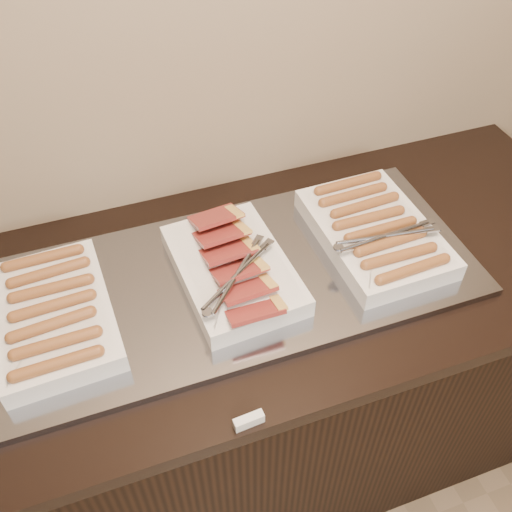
{
  "coord_description": "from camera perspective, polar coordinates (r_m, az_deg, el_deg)",
  "views": [
    {
      "loc": [
        -0.24,
        1.26,
        1.91
      ],
      "look_at": [
        0.08,
        2.13,
        0.97
      ],
      "focal_mm": 40.0,
      "sensor_mm": 36.0,
      "label": 1
    }
  ],
  "objects": [
    {
      "name": "counter",
      "position": [
        1.72,
        -2.43,
        -12.81
      ],
      "size": [
        2.06,
        0.76,
        0.9
      ],
      "color": "black",
      "rests_on": "ground"
    },
    {
      "name": "warming_tray",
      "position": [
        1.35,
        -3.23,
        -2.61
      ],
      "size": [
        1.2,
        0.5,
        0.02
      ],
      "primitive_type": "cube",
      "color": "gray",
      "rests_on": "counter"
    },
    {
      "name": "dish_center",
      "position": [
        1.32,
        -2.29,
        -1.27
      ],
      "size": [
        0.26,
        0.39,
        0.09
      ],
      "rotation": [
        0.0,
        0.0,
        0.06
      ],
      "color": "white",
      "rests_on": "warming_tray"
    },
    {
      "name": "label_holder",
      "position": [
        1.14,
        -0.73,
        -16.14
      ],
      "size": [
        0.06,
        0.02,
        0.02
      ],
      "primitive_type": "cube",
      "rotation": [
        0.0,
        0.0,
        0.06
      ],
      "color": "white",
      "rests_on": "counter"
    },
    {
      "name": "dish_right",
      "position": [
        1.44,
        11.82,
        2.4
      ],
      "size": [
        0.28,
        0.4,
        0.08
      ],
      "rotation": [
        0.0,
        0.0,
        0.02
      ],
      "color": "white",
      "rests_on": "warming_tray"
    },
    {
      "name": "dish_left",
      "position": [
        1.31,
        -19.61,
        -5.52
      ],
      "size": [
        0.26,
        0.38,
        0.07
      ],
      "rotation": [
        0.0,
        0.0,
        0.05
      ],
      "color": "white",
      "rests_on": "warming_tray"
    }
  ]
}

